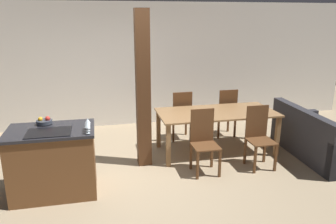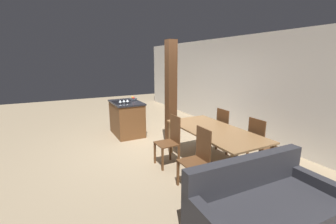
{
  "view_description": "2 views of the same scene",
  "coord_description": "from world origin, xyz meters",
  "px_view_note": "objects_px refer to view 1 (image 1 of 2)",
  "views": [
    {
      "loc": [
        -0.45,
        -4.58,
        2.37
      ],
      "look_at": [
        0.6,
        0.2,
        0.95
      ],
      "focal_mm": 35.0,
      "sensor_mm": 36.0,
      "label": 1
    },
    {
      "loc": [
        4.83,
        -2.0,
        2.06
      ],
      "look_at": [
        0.6,
        0.2,
        0.95
      ],
      "focal_mm": 24.0,
      "sensor_mm": 36.0,
      "label": 2
    }
  ],
  "objects_px": {
    "wine_glass_near": "(87,125)",
    "wine_glass_middle": "(87,123)",
    "dining_table": "(217,116)",
    "dining_chair_near_right": "(259,136)",
    "kitchen_island": "(54,161)",
    "timber_post": "(143,91)",
    "dining_chair_near_left": "(204,140)",
    "fruit_bowl": "(44,121)",
    "dining_chair_far_right": "(226,112)",
    "dining_chair_far_left": "(181,115)",
    "wine_glass_far": "(88,121)",
    "couch": "(318,141)"
  },
  "relations": [
    {
      "from": "wine_glass_near",
      "to": "wine_glass_middle",
      "type": "height_order",
      "value": "same"
    },
    {
      "from": "wine_glass_near",
      "to": "wine_glass_middle",
      "type": "relative_size",
      "value": 1.0
    },
    {
      "from": "dining_table",
      "to": "dining_chair_near_right",
      "type": "xyz_separation_m",
      "value": [
        0.47,
        -0.71,
        -0.15
      ]
    },
    {
      "from": "kitchen_island",
      "to": "timber_post",
      "type": "height_order",
      "value": "timber_post"
    },
    {
      "from": "kitchen_island",
      "to": "dining_chair_near_left",
      "type": "height_order",
      "value": "dining_chair_near_left"
    },
    {
      "from": "fruit_bowl",
      "to": "dining_chair_far_right",
      "type": "height_order",
      "value": "fruit_bowl"
    },
    {
      "from": "fruit_bowl",
      "to": "dining_chair_far_left",
      "type": "distance_m",
      "value": 2.75
    },
    {
      "from": "wine_glass_far",
      "to": "wine_glass_middle",
      "type": "bearing_deg",
      "value": -90.0
    },
    {
      "from": "wine_glass_far",
      "to": "dining_chair_near_right",
      "type": "xyz_separation_m",
      "value": [
        2.67,
        0.31,
        -0.54
      ]
    },
    {
      "from": "wine_glass_near",
      "to": "dining_chair_near_left",
      "type": "distance_m",
      "value": 1.88
    },
    {
      "from": "kitchen_island",
      "to": "wine_glass_middle",
      "type": "height_order",
      "value": "wine_glass_middle"
    },
    {
      "from": "fruit_bowl",
      "to": "timber_post",
      "type": "xyz_separation_m",
      "value": [
        1.45,
        0.44,
        0.27
      ]
    },
    {
      "from": "wine_glass_far",
      "to": "dining_chair_far_left",
      "type": "distance_m",
      "value": 2.51
    },
    {
      "from": "dining_chair_near_right",
      "to": "timber_post",
      "type": "bearing_deg",
      "value": 165.15
    },
    {
      "from": "couch",
      "to": "kitchen_island",
      "type": "bearing_deg",
      "value": 96.46
    },
    {
      "from": "fruit_bowl",
      "to": "kitchen_island",
      "type": "bearing_deg",
      "value": -67.06
    },
    {
      "from": "wine_glass_middle",
      "to": "timber_post",
      "type": "xyz_separation_m",
      "value": [
        0.86,
        0.88,
        0.2
      ]
    },
    {
      "from": "wine_glass_near",
      "to": "timber_post",
      "type": "height_order",
      "value": "timber_post"
    },
    {
      "from": "fruit_bowl",
      "to": "wine_glass_near",
      "type": "distance_m",
      "value": 0.8
    },
    {
      "from": "dining_chair_near_left",
      "to": "dining_chair_far_left",
      "type": "bearing_deg",
      "value": 90.0
    },
    {
      "from": "dining_chair_far_right",
      "to": "couch",
      "type": "height_order",
      "value": "dining_chair_far_right"
    },
    {
      "from": "dining_table",
      "to": "dining_chair_near_left",
      "type": "xyz_separation_m",
      "value": [
        -0.47,
        -0.71,
        -0.15
      ]
    },
    {
      "from": "fruit_bowl",
      "to": "wine_glass_near",
      "type": "height_order",
      "value": "wine_glass_near"
    },
    {
      "from": "wine_glass_middle",
      "to": "timber_post",
      "type": "distance_m",
      "value": 1.25
    },
    {
      "from": "dining_chair_near_right",
      "to": "couch",
      "type": "relative_size",
      "value": 0.53
    },
    {
      "from": "dining_table",
      "to": "dining_chair_near_left",
      "type": "relative_size",
      "value": 2.09
    },
    {
      "from": "wine_glass_far",
      "to": "dining_chair_near_left",
      "type": "bearing_deg",
      "value": 10.14
    },
    {
      "from": "fruit_bowl",
      "to": "dining_table",
      "type": "xyz_separation_m",
      "value": [
        2.8,
        0.67,
        -0.31
      ]
    },
    {
      "from": "wine_glass_near",
      "to": "dining_table",
      "type": "distance_m",
      "value": 2.54
    },
    {
      "from": "dining_chair_far_left",
      "to": "fruit_bowl",
      "type": "bearing_deg",
      "value": 30.68
    },
    {
      "from": "dining_chair_near_right",
      "to": "couch",
      "type": "bearing_deg",
      "value": 6.38
    },
    {
      "from": "wine_glass_near",
      "to": "dining_chair_near_right",
      "type": "xyz_separation_m",
      "value": [
        2.67,
        0.49,
        -0.54
      ]
    },
    {
      "from": "dining_chair_near_right",
      "to": "dining_chair_far_left",
      "type": "distance_m",
      "value": 1.71
    },
    {
      "from": "dining_table",
      "to": "timber_post",
      "type": "distance_m",
      "value": 1.48
    },
    {
      "from": "dining_chair_near_left",
      "to": "wine_glass_middle",
      "type": "bearing_deg",
      "value": -166.94
    },
    {
      "from": "fruit_bowl",
      "to": "timber_post",
      "type": "bearing_deg",
      "value": 16.8
    },
    {
      "from": "dining_chair_near_right",
      "to": "couch",
      "type": "xyz_separation_m",
      "value": [
        1.23,
        0.14,
        -0.23
      ]
    },
    {
      "from": "wine_glass_far",
      "to": "dining_table",
      "type": "height_order",
      "value": "wine_glass_far"
    },
    {
      "from": "dining_chair_near_right",
      "to": "dining_chair_far_left",
      "type": "relative_size",
      "value": 1.0
    },
    {
      "from": "wine_glass_middle",
      "to": "dining_chair_far_right",
      "type": "distance_m",
      "value": 3.28
    },
    {
      "from": "kitchen_island",
      "to": "couch",
      "type": "bearing_deg",
      "value": 4.35
    },
    {
      "from": "dining_chair_far_left",
      "to": "dining_table",
      "type": "bearing_deg",
      "value": 123.4
    },
    {
      "from": "couch",
      "to": "timber_post",
      "type": "relative_size",
      "value": 0.75
    },
    {
      "from": "wine_glass_middle",
      "to": "dining_chair_near_left",
      "type": "distance_m",
      "value": 1.86
    },
    {
      "from": "dining_table",
      "to": "timber_post",
      "type": "height_order",
      "value": "timber_post"
    },
    {
      "from": "wine_glass_far",
      "to": "timber_post",
      "type": "distance_m",
      "value": 1.18
    },
    {
      "from": "kitchen_island",
      "to": "dining_chair_near_right",
      "type": "relative_size",
      "value": 1.15
    },
    {
      "from": "kitchen_island",
      "to": "dining_chair_far_left",
      "type": "bearing_deg",
      "value": 36.03
    },
    {
      "from": "wine_glass_far",
      "to": "couch",
      "type": "bearing_deg",
      "value": 6.54
    },
    {
      "from": "wine_glass_near",
      "to": "dining_chair_near_left",
      "type": "relative_size",
      "value": 0.14
    }
  ]
}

